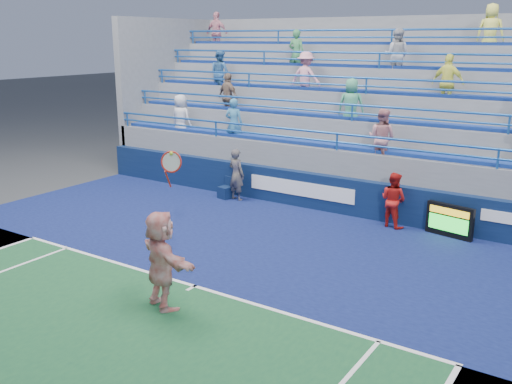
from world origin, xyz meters
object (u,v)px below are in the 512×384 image
Objects in this scene: tennis_player at (161,260)px; line_judge at (236,175)px; judge_chair at (226,192)px; ball_girl at (393,200)px; serve_speed_board at (450,221)px.

line_judge is (-3.22, 7.01, -0.14)m from tennis_player.
judge_chair is 0.46× the size of ball_girl.
judge_chair is 0.73m from line_judge.
tennis_player is 2.03× the size of ball_girl.
line_judge is 1.09× the size of ball_girl.
tennis_player is 7.43m from ball_girl.
serve_speed_board is 7.13m from judge_chair.
serve_speed_board is 0.76× the size of line_judge.
tennis_player is (3.61, -6.95, 0.76)m from judge_chair.
judge_chair is at bearing 18.65° from ball_girl.
tennis_player is 7.72m from line_judge.
tennis_player reaches higher than ball_girl.
tennis_player is at bearing -116.08° from serve_speed_board.
line_judge is 5.18m from ball_girl.
serve_speed_board is 8.01m from tennis_player.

